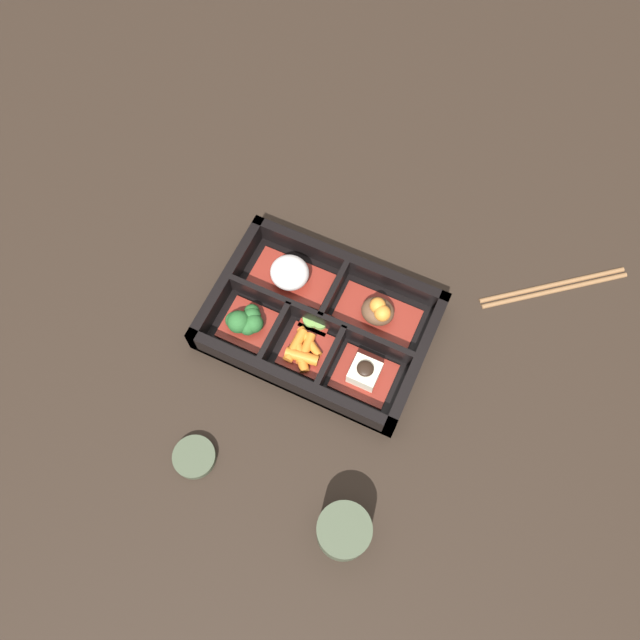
# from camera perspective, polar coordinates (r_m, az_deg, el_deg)

# --- Properties ---
(ground_plane) EXTENTS (3.00, 3.00, 0.00)m
(ground_plane) POSITION_cam_1_polar(r_m,az_deg,el_deg) (0.87, 0.00, -0.65)
(ground_plane) COLOR black
(bento_base) EXTENTS (0.30, 0.21, 0.01)m
(bento_base) POSITION_cam_1_polar(r_m,az_deg,el_deg) (0.87, 0.00, -0.53)
(bento_base) COLOR black
(bento_base) RESTS_ON ground_plane
(bento_rim) EXTENTS (0.30, 0.21, 0.04)m
(bento_rim) POSITION_cam_1_polar(r_m,az_deg,el_deg) (0.85, -0.07, -0.18)
(bento_rim) COLOR black
(bento_rim) RESTS_ON ground_plane
(bowl_rice) EXTENTS (0.11, 0.07, 0.05)m
(bowl_rice) POSITION_cam_1_polar(r_m,az_deg,el_deg) (0.87, -2.77, 4.18)
(bowl_rice) COLOR maroon
(bowl_rice) RESTS_ON bento_base
(bowl_stew) EXTENTS (0.11, 0.07, 0.05)m
(bowl_stew) POSITION_cam_1_polar(r_m,az_deg,el_deg) (0.85, 5.31, 0.72)
(bowl_stew) COLOR maroon
(bowl_stew) RESTS_ON bento_base
(bowl_greens) EXTENTS (0.07, 0.07, 0.04)m
(bowl_greens) POSITION_cam_1_polar(r_m,az_deg,el_deg) (0.85, -6.80, -0.14)
(bowl_greens) COLOR maroon
(bowl_greens) RESTS_ON bento_base
(bowl_carrots) EXTENTS (0.06, 0.07, 0.02)m
(bowl_carrots) POSITION_cam_1_polar(r_m,az_deg,el_deg) (0.84, -1.63, -2.75)
(bowl_carrots) COLOR maroon
(bowl_carrots) RESTS_ON bento_base
(bowl_tofu) EXTENTS (0.08, 0.07, 0.04)m
(bowl_tofu) POSITION_cam_1_polar(r_m,az_deg,el_deg) (0.83, 4.07, -4.92)
(bowl_tofu) COLOR maroon
(bowl_tofu) RESTS_ON bento_base
(bowl_pickles) EXTENTS (0.04, 0.03, 0.01)m
(bowl_pickles) POSITION_cam_1_polar(r_m,az_deg,el_deg) (0.86, -0.42, -0.01)
(bowl_pickles) COLOR maroon
(bowl_pickles) RESTS_ON bento_base
(tea_cup) EXTENTS (0.06, 0.06, 0.06)m
(tea_cup) POSITION_cam_1_polar(r_m,az_deg,el_deg) (0.77, 2.18, -18.74)
(tea_cup) COLOR #424C38
(tea_cup) RESTS_ON ground_plane
(chopsticks) EXTENTS (0.18, 0.15, 0.01)m
(chopsticks) POSITION_cam_1_polar(r_m,az_deg,el_deg) (0.95, 20.62, 2.86)
(chopsticks) COLOR brown
(chopsticks) RESTS_ON ground_plane
(sauce_dish) EXTENTS (0.05, 0.05, 0.01)m
(sauce_dish) POSITION_cam_1_polar(r_m,az_deg,el_deg) (0.83, -11.42, -12.17)
(sauce_dish) COLOR #424C38
(sauce_dish) RESTS_ON ground_plane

